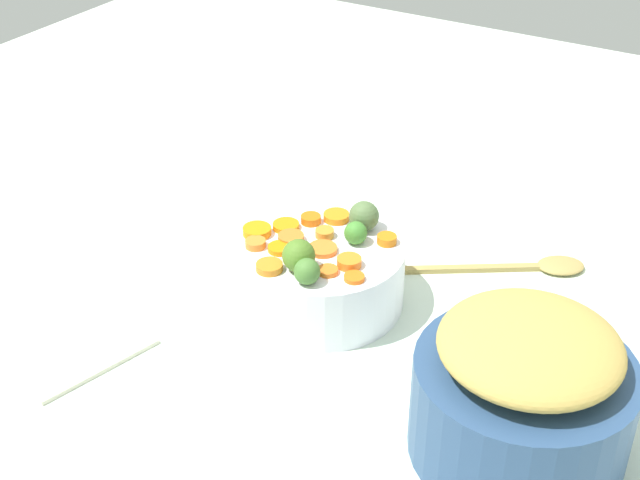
{
  "coord_description": "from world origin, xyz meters",
  "views": [
    {
      "loc": [
        0.85,
        0.48,
        0.75
      ],
      "look_at": [
        -0.01,
        -0.03,
        0.12
      ],
      "focal_mm": 50.18,
      "sensor_mm": 36.0,
      "label": 1
    }
  ],
  "objects": [
    {
      "name": "tabletop",
      "position": [
        0.0,
        0.0,
        0.01
      ],
      "size": [
        2.4,
        2.4,
        0.02
      ],
      "primitive_type": "cube",
      "color": "silver",
      "rests_on": "ground"
    },
    {
      "name": "serving_bowl_carrots",
      "position": [
        -0.01,
        -0.03,
        0.07
      ],
      "size": [
        0.23,
        0.23,
        0.09
      ],
      "primitive_type": "cylinder",
      "color": "white",
      "rests_on": "tabletop"
    },
    {
      "name": "metal_pot",
      "position": [
        0.12,
        0.3,
        0.08
      ],
      "size": [
        0.24,
        0.24,
        0.12
      ],
      "primitive_type": "cylinder",
      "color": "navy",
      "rests_on": "tabletop"
    },
    {
      "name": "stuffing_mound",
      "position": [
        0.12,
        0.3,
        0.17
      ],
      "size": [
        0.19,
        0.19,
        0.05
      ],
      "primitive_type": "ellipsoid",
      "color": "tan",
      "rests_on": "metal_pot"
    },
    {
      "name": "carrot_slice_0",
      "position": [
        -0.03,
        -0.04,
        0.12
      ],
      "size": [
        0.03,
        0.03,
        0.01
      ],
      "primitive_type": "cylinder",
      "rotation": [
        0.0,
        0.0,
        1.11
      ],
      "color": "orange",
      "rests_on": "serving_bowl_carrots"
    },
    {
      "name": "carrot_slice_1",
      "position": [
        0.04,
        0.01,
        0.11
      ],
      "size": [
        0.04,
        0.04,
        0.01
      ],
      "primitive_type": "cylinder",
      "rotation": [
        0.0,
        0.0,
        1.06
      ],
      "color": "orange",
      "rests_on": "serving_bowl_carrots"
    },
    {
      "name": "carrot_slice_2",
      "position": [
        -0.05,
        -0.07,
        0.12
      ],
      "size": [
        0.04,
        0.04,
        0.01
      ],
      "primitive_type": "cylinder",
      "rotation": [
        0.0,
        0.0,
        5.95
      ],
      "color": "orange",
      "rests_on": "serving_bowl_carrots"
    },
    {
      "name": "carrot_slice_3",
      "position": [
        0.01,
        0.03,
        0.12
      ],
      "size": [
        0.04,
        0.04,
        0.01
      ],
      "primitive_type": "cylinder",
      "rotation": [
        0.0,
        0.0,
        2.77
      ],
      "color": "orange",
      "rests_on": "serving_bowl_carrots"
    },
    {
      "name": "carrot_slice_4",
      "position": [
        0.03,
        -0.07,
        0.11
      ],
      "size": [
        0.04,
        0.04,
        0.01
      ],
      "primitive_type": "cylinder",
      "rotation": [
        0.0,
        0.0,
        2.49
      ],
      "color": "orange",
      "rests_on": "serving_bowl_carrots"
    },
    {
      "name": "carrot_slice_5",
      "position": [
        -0.08,
        -0.05,
        0.11
      ],
      "size": [
        0.04,
        0.04,
        0.01
      ],
      "primitive_type": "cylinder",
      "rotation": [
        0.0,
        0.0,
        4.73
      ],
      "color": "orange",
      "rests_on": "serving_bowl_carrots"
    },
    {
      "name": "carrot_slice_6",
      "position": [
        -0.02,
        -0.09,
        0.11
      ],
      "size": [
        0.05,
        0.05,
        0.01
      ],
      "primitive_type": "cylinder",
      "rotation": [
        0.0,
        0.0,
        3.44
      ],
      "color": "orange",
      "rests_on": "serving_bowl_carrots"
    },
    {
      "name": "carrot_slice_7",
      "position": [
        -0.0,
        -0.07,
        0.11
      ],
      "size": [
        0.04,
        0.04,
        0.01
      ],
      "primitive_type": "cylinder",
      "rotation": [
        0.0,
        0.0,
        1.35
      ],
      "color": "orange",
      "rests_on": "serving_bowl_carrots"
    },
    {
      "name": "carrot_slice_8",
      "position": [
        -0.06,
        0.04,
        0.12
      ],
      "size": [
        0.03,
        0.03,
        0.01
      ],
      "primitive_type": "cylinder",
      "rotation": [
        0.0,
        0.0,
        6.26
      ],
      "color": "orange",
      "rests_on": "serving_bowl_carrots"
    },
    {
      "name": "carrot_slice_9",
      "position": [
        0.07,
        -0.06,
        0.11
      ],
      "size": [
        0.05,
        0.05,
        0.01
      ],
      "primitive_type": "cylinder",
      "rotation": [
        0.0,
        0.0,
        2.08
      ],
      "color": "orange",
      "rests_on": "serving_bowl_carrots"
    },
    {
      "name": "carrot_slice_10",
      "position": [
        0.04,
        -0.1,
        0.12
      ],
      "size": [
        0.03,
        0.03,
        0.01
      ],
      "primitive_type": "cylinder",
      "rotation": [
        0.0,
        0.0,
        4.79
      ],
      "color": "orange",
      "rests_on": "serving_bowl_carrots"
    },
    {
      "name": "carrot_slice_11",
      "position": [
        0.0,
        -0.02,
        0.11
      ],
      "size": [
        0.05,
        0.05,
        0.01
      ],
      "primitive_type": "cylinder",
      "rotation": [
        0.0,
        0.0,
        1.03
      ],
      "color": "orange",
      "rests_on": "serving_bowl_carrots"
    },
    {
      "name": "carrot_slice_12",
      "position": [
        0.04,
        0.05,
        0.11
      ],
      "size": [
        0.03,
        0.03,
        0.01
      ],
      "primitive_type": "cylinder",
      "rotation": [
        0.0,
        0.0,
        3.22
      ],
      "color": "orange",
      "rests_on": "serving_bowl_carrots"
    },
    {
      "name": "carrot_slice_13",
      "position": [
        0.01,
        -0.12,
        0.12
      ],
      "size": [
        0.05,
        0.05,
        0.01
      ],
      "primitive_type": "cylinder",
      "rotation": [
        0.0,
        0.0,
        5.39
      ],
      "color": "orange",
      "rests_on": "serving_bowl_carrots"
    },
    {
      "name": "brussels_sprout_0",
      "position": [
        0.07,
        -0.0,
        0.13
      ],
      "size": [
        0.03,
        0.03,
        0.03
      ],
      "primitive_type": "sphere",
      "color": "#497A33",
      "rests_on": "serving_bowl_carrots"
    },
    {
      "name": "brussels_sprout_1",
      "position": [
        -0.08,
        -0.0,
        0.13
      ],
      "size": [
        0.04,
        0.04,
        0.04
      ],
      "primitive_type": "sphere",
      "color": "#557242",
      "rests_on": "serving_bowl_carrots"
    },
    {
      "name": "brussels_sprout_2",
      "position": [
        -0.04,
        0.01,
        0.13
      ],
      "size": [
        0.03,
        0.03,
        0.03
      ],
      "primitive_type": "sphere",
      "color": "#438731",
      "rests_on": "serving_bowl_carrots"
    },
    {
      "name": "brussels_sprout_3",
      "position": [
        0.05,
        -0.02,
        0.13
      ],
      "size": [
        0.04,
        0.04,
        0.04
      ],
      "primitive_type": "sphere",
      "color": "#4E7A27",
      "rests_on": "serving_bowl_carrots"
    },
    {
      "name": "wooden_spoon",
      "position": [
        -0.23,
        0.2,
        0.03
      ],
      "size": [
        0.17,
        0.24,
        0.01
      ],
      "color": "#A98F4E",
      "rests_on": "tabletop"
    },
    {
      "name": "dish_towel",
      "position": [
        0.25,
        -0.23,
        0.02
      ],
      "size": [
        0.19,
        0.15,
        0.01
      ],
      "primitive_type": "cube",
      "rotation": [
        0.0,
        0.0,
        -0.26
      ],
      "color": "beige",
      "rests_on": "tabletop"
    }
  ]
}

